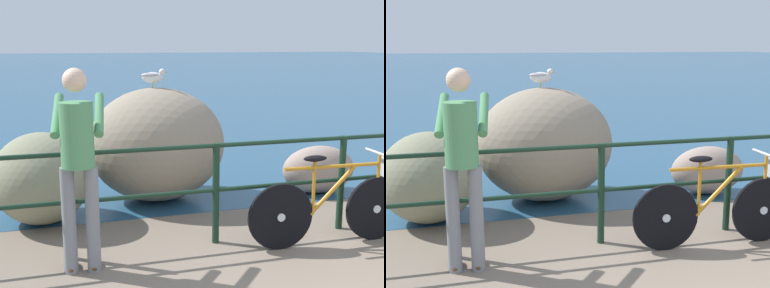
{
  "view_description": "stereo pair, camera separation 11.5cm",
  "coord_description": "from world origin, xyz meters",
  "views": [
    {
      "loc": [
        -2.24,
        -2.49,
        1.98
      ],
      "look_at": [
        -0.84,
        2.4,
        0.94
      ],
      "focal_mm": 46.7,
      "sensor_mm": 36.0,
      "label": 1
    },
    {
      "loc": [
        -2.13,
        -2.52,
        1.98
      ],
      "look_at": [
        -0.84,
        2.4,
        0.94
      ],
      "focal_mm": 46.7,
      "sensor_mm": 36.0,
      "label": 2
    }
  ],
  "objects": [
    {
      "name": "breakwater_boulder_right",
      "position": [
        1.17,
        3.26,
        0.32
      ],
      "size": [
        1.02,
        0.58,
        0.63
      ],
      "color": "gray",
      "rests_on": "ground"
    },
    {
      "name": "breakwater_boulder_main",
      "position": [
        -0.96,
        3.58,
        0.72
      ],
      "size": [
        1.73,
        1.52,
        1.43
      ],
      "color": "gray",
      "rests_on": "ground"
    },
    {
      "name": "seagull",
      "position": [
        -1.0,
        3.61,
        1.57
      ],
      "size": [
        0.34,
        0.18,
        0.23
      ],
      "rotation": [
        0.0,
        0.0,
        6.02
      ],
      "color": "gold",
      "rests_on": "breakwater_boulder_main"
    },
    {
      "name": "breakwater_boulder_left",
      "position": [
        -2.37,
        3.11,
        0.51
      ],
      "size": [
        1.08,
        1.2,
        1.01
      ],
      "color": "gray",
      "rests_on": "ground"
    },
    {
      "name": "person_at_railing",
      "position": [
        -2.03,
        1.72,
        0.99
      ],
      "size": [
        0.5,
        0.66,
        1.78
      ],
      "rotation": [
        0.0,
        0.0,
        1.44
      ],
      "color": "slate",
      "rests_on": "ground_plane"
    },
    {
      "name": "ground_plane",
      "position": [
        0.0,
        20.0,
        -0.05
      ],
      "size": [
        120.0,
        120.0,
        0.1
      ],
      "primitive_type": "cube",
      "color": "#756656"
    },
    {
      "name": "promenade_railing",
      "position": [
        0.0,
        2.0,
        0.64
      ],
      "size": [
        7.12,
        0.07,
        1.02
      ],
      "color": "black",
      "rests_on": "ground_plane"
    },
    {
      "name": "bicycle",
      "position": [
        0.51,
        1.65,
        0.46
      ],
      "size": [
        1.7,
        0.48,
        0.92
      ],
      "rotation": [
        0.0,
        0.0,
        -0.04
      ],
      "color": "black",
      "rests_on": "ground_plane"
    },
    {
      "name": "sea_surface",
      "position": [
        0.0,
        47.89,
        0.0
      ],
      "size": [
        120.0,
        90.0,
        0.01
      ],
      "primitive_type": "cube",
      "color": "navy",
      "rests_on": "ground_plane"
    }
  ]
}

